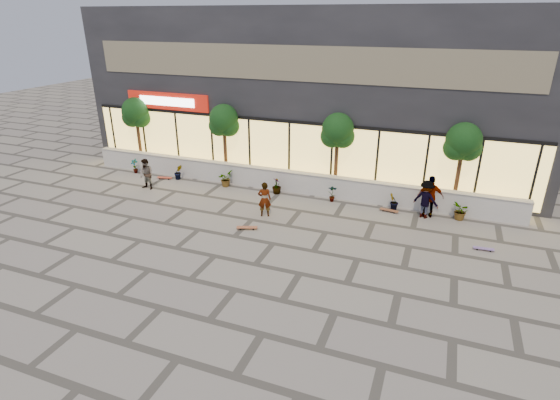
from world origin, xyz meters
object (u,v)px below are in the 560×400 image
(skateboard_right_far, at_px, (484,249))
(skater_center, at_px, (265,199))
(tree_midwest, at_px, (224,122))
(skater_right_far, at_px, (426,199))
(tree_west, at_px, (136,114))
(skater_right_near, at_px, (430,197))
(tree_east, at_px, (463,144))
(tree_mideast, at_px, (338,133))
(skateboard_left, at_px, (165,178))
(skateboard_center, at_px, (247,227))
(skateboard_right_near, at_px, (389,210))
(skater_left, at_px, (147,174))

(skateboard_right_far, bearing_deg, skater_center, 177.04)
(tree_midwest, distance_m, skater_right_far, 10.68)
(tree_west, relative_size, skater_right_near, 2.10)
(tree_west, relative_size, tree_east, 1.00)
(skater_center, height_order, skateboard_right_far, skater_center)
(skater_right_near, distance_m, skater_right_far, 0.21)
(tree_mideast, bearing_deg, skater_right_near, -17.28)
(skater_center, distance_m, skater_right_near, 7.08)
(tree_east, xyz_separation_m, skateboard_left, (-14.43, -1.50, -2.90))
(tree_west, height_order, skateboard_center, tree_west)
(tree_midwest, distance_m, tree_east, 11.50)
(skater_right_near, height_order, skateboard_right_far, skater_right_near)
(skateboard_right_near, bearing_deg, skater_right_near, 10.84)
(tree_west, distance_m, tree_east, 17.00)
(skateboard_right_far, bearing_deg, skater_right_near, 128.87)
(tree_midwest, height_order, skateboard_left, tree_midwest)
(skateboard_left, relative_size, skateboard_right_far, 1.11)
(tree_west, xyz_separation_m, tree_midwest, (5.50, 0.00, 0.00))
(tree_mideast, height_order, skater_right_near, tree_mideast)
(skater_left, height_order, skateboard_right_near, skater_left)
(skater_right_far, distance_m, skateboard_right_near, 1.66)
(tree_midwest, distance_m, skateboard_right_far, 13.51)
(skater_right_far, relative_size, skateboard_left, 2.02)
(tree_midwest, xyz_separation_m, skater_left, (-2.85, -3.02, -2.21))
(tree_west, bearing_deg, skateboard_right_far, -11.64)
(skater_center, bearing_deg, skater_left, -28.60)
(skater_center, xyz_separation_m, skater_right_far, (6.48, 2.34, 0.06))
(skater_center, distance_m, skateboard_right_far, 8.81)
(tree_mideast, distance_m, skateboard_right_near, 4.35)
(tree_midwest, relative_size, skateboard_center, 4.47)
(skater_left, bearing_deg, skater_right_far, 13.08)
(tree_midwest, bearing_deg, skateboard_center, -55.21)
(skateboard_right_near, bearing_deg, skateboard_right_far, -23.30)
(tree_mideast, bearing_deg, skater_right_far, -19.24)
(tree_west, xyz_separation_m, skateboard_right_near, (14.37, -1.50, -2.90))
(tree_mideast, xyz_separation_m, skateboard_center, (-2.30, -5.32, -2.90))
(tree_west, relative_size, skateboard_right_near, 4.65)
(skateboard_right_far, bearing_deg, skater_left, 173.62)
(tree_west, distance_m, skater_right_near, 16.19)
(skater_left, height_order, skater_right_far, skater_right_far)
(tree_west, bearing_deg, skater_right_near, -5.00)
(skateboard_left, bearing_deg, tree_midwest, 13.49)
(tree_midwest, height_order, skateboard_right_near, tree_midwest)
(tree_midwest, height_order, skateboard_right_far, tree_midwest)
(tree_mideast, height_order, skateboard_center, tree_mideast)
(tree_west, height_order, skater_right_far, tree_west)
(skater_right_near, bearing_deg, skater_left, -1.29)
(skateboard_left, bearing_deg, skateboard_right_far, -21.80)
(skateboard_center, relative_size, skateboard_right_far, 1.17)
(tree_west, bearing_deg, skateboard_left, -30.26)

